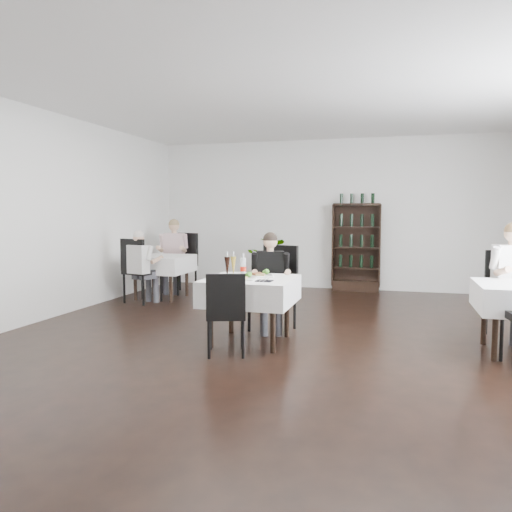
{
  "coord_description": "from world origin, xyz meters",
  "views": [
    {
      "loc": [
        1.35,
        -5.6,
        1.54
      ],
      "look_at": [
        -0.29,
        0.2,
        1.01
      ],
      "focal_mm": 35.0,
      "sensor_mm": 36.0,
      "label": 1
    }
  ],
  "objects_px": {
    "wine_shelf": "(356,248)",
    "potted_tree": "(272,263)",
    "main_table": "(250,290)",
    "diner_main": "(270,274)"
  },
  "relations": [
    {
      "from": "main_table",
      "to": "wine_shelf",
      "type": "bearing_deg",
      "value": 78.22
    },
    {
      "from": "wine_shelf",
      "to": "main_table",
      "type": "relative_size",
      "value": 1.7
    },
    {
      "from": "potted_tree",
      "to": "diner_main",
      "type": "height_order",
      "value": "diner_main"
    },
    {
      "from": "main_table",
      "to": "diner_main",
      "type": "relative_size",
      "value": 0.8
    },
    {
      "from": "wine_shelf",
      "to": "diner_main",
      "type": "relative_size",
      "value": 1.36
    },
    {
      "from": "diner_main",
      "to": "potted_tree",
      "type": "bearing_deg",
      "value": 103.56
    },
    {
      "from": "main_table",
      "to": "diner_main",
      "type": "xyz_separation_m",
      "value": [
        0.09,
        0.6,
        0.13
      ]
    },
    {
      "from": "wine_shelf",
      "to": "potted_tree",
      "type": "bearing_deg",
      "value": -176.09
    },
    {
      "from": "main_table",
      "to": "potted_tree",
      "type": "xyz_separation_m",
      "value": [
        -0.77,
        4.2,
        -0.11
      ]
    },
    {
      "from": "wine_shelf",
      "to": "potted_tree",
      "type": "height_order",
      "value": "wine_shelf"
    }
  ]
}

